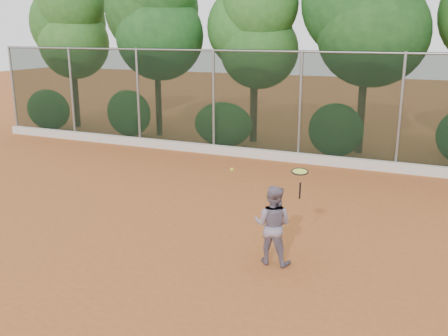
% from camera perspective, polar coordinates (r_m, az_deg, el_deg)
% --- Properties ---
extents(ground, '(80.00, 80.00, 0.00)m').
position_cam_1_polar(ground, '(10.07, -2.30, -8.26)').
color(ground, '#A35626').
rests_on(ground, ground).
extents(concrete_curb, '(24.00, 0.20, 0.30)m').
position_cam_1_polar(concrete_curb, '(16.13, 8.30, 1.19)').
color(concrete_curb, beige).
rests_on(concrete_curb, ground).
extents(tennis_player, '(0.71, 0.55, 1.44)m').
position_cam_1_polar(tennis_player, '(8.92, 5.59, -6.48)').
color(tennis_player, slate).
rests_on(tennis_player, ground).
extents(chainlink_fence, '(24.09, 0.09, 3.50)m').
position_cam_1_polar(chainlink_fence, '(15.98, 8.70, 7.29)').
color(chainlink_fence, black).
rests_on(chainlink_fence, ground).
extents(foliage_backdrop, '(23.70, 3.63, 7.55)m').
position_cam_1_polar(foliage_backdrop, '(17.89, 9.01, 16.27)').
color(foliage_backdrop, '#3D2517').
rests_on(foliage_backdrop, ground).
extents(tennis_racket, '(0.37, 0.38, 0.53)m').
position_cam_1_polar(tennis_racket, '(8.41, 8.66, -0.66)').
color(tennis_racket, black).
rests_on(tennis_racket, ground).
extents(tennis_ball_in_flight, '(0.07, 0.07, 0.07)m').
position_cam_1_polar(tennis_ball_in_flight, '(8.75, 0.91, -0.19)').
color(tennis_ball_in_flight, gold).
rests_on(tennis_ball_in_flight, ground).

